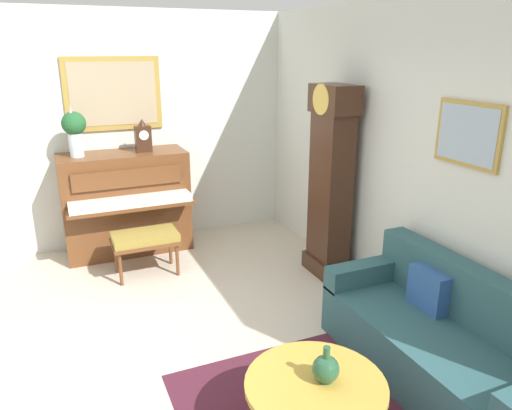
{
  "coord_description": "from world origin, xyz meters",
  "views": [
    {
      "loc": [
        3.39,
        -0.52,
        2.36
      ],
      "look_at": [
        -0.31,
        1.08,
        1.04
      ],
      "focal_mm": 33.86,
      "sensor_mm": 36.0,
      "label": 1
    }
  ],
  "objects": [
    {
      "name": "ground_plane",
      "position": [
        0.0,
        0.0,
        -0.05
      ],
      "size": [
        6.4,
        6.0,
        0.1
      ],
      "primitive_type": "cube",
      "color": "beige"
    },
    {
      "name": "wall_back",
      "position": [
        0.02,
        2.4,
        1.4
      ],
      "size": [
        5.3,
        0.13,
        2.8
      ],
      "color": "silver",
      "rests_on": "ground_plane"
    },
    {
      "name": "wall_left",
      "position": [
        -2.6,
        0.01,
        1.41
      ],
      "size": [
        0.13,
        4.9,
        2.8
      ],
      "color": "silver",
      "rests_on": "ground_plane"
    },
    {
      "name": "mantel_clock",
      "position": [
        -2.23,
        0.48,
        1.38
      ],
      "size": [
        0.13,
        0.18,
        0.38
      ],
      "color": "#3D2316",
      "rests_on": "piano"
    },
    {
      "name": "green_jug",
      "position": [
        1.28,
        0.86,
        0.5
      ],
      "size": [
        0.17,
        0.17,
        0.24
      ],
      "color": "#234C33",
      "rests_on": "coffee_table"
    },
    {
      "name": "grandfather_clock",
      "position": [
        -0.75,
        2.11,
        0.96
      ],
      "size": [
        0.52,
        0.34,
        2.03
      ],
      "color": "#3D2316",
      "rests_on": "ground_plane"
    },
    {
      "name": "flower_vase",
      "position": [
        -2.23,
        -0.26,
        1.52
      ],
      "size": [
        0.26,
        0.26,
        0.58
      ],
      "color": "silver",
      "rests_on": "piano"
    },
    {
      "name": "coffee_table",
      "position": [
        1.27,
        0.79,
        0.38
      ],
      "size": [
        0.88,
        0.88,
        0.41
      ],
      "color": "gold",
      "rests_on": "ground_plane"
    },
    {
      "name": "couch",
      "position": [
        1.15,
        1.94,
        0.31
      ],
      "size": [
        1.9,
        0.8,
        0.84
      ],
      "color": "#2D565B",
      "rests_on": "ground_plane"
    },
    {
      "name": "piano_bench",
      "position": [
        -1.48,
        0.29,
        0.41
      ],
      "size": [
        0.42,
        0.7,
        0.48
      ],
      "color": "brown",
      "rests_on": "ground_plane"
    },
    {
      "name": "piano",
      "position": [
        -2.23,
        0.23,
        0.61
      ],
      "size": [
        0.87,
        1.44,
        1.2
      ],
      "color": "brown",
      "rests_on": "ground_plane"
    }
  ]
}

